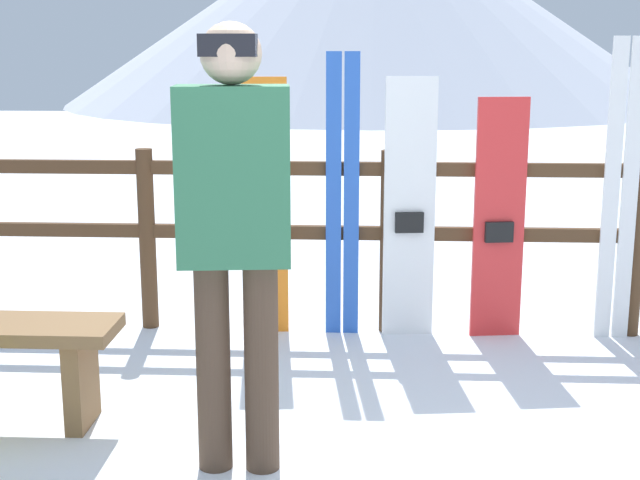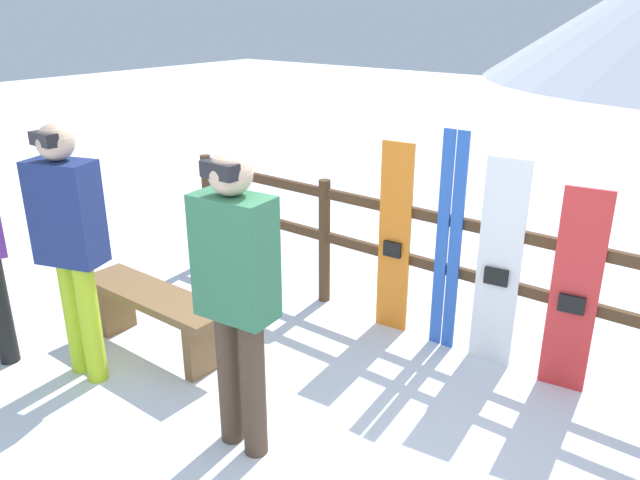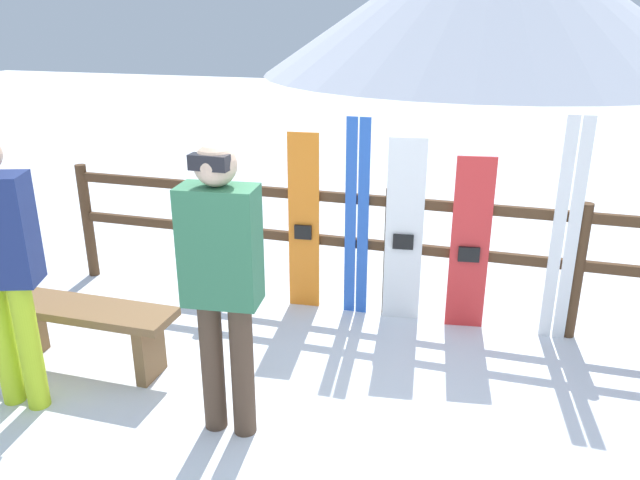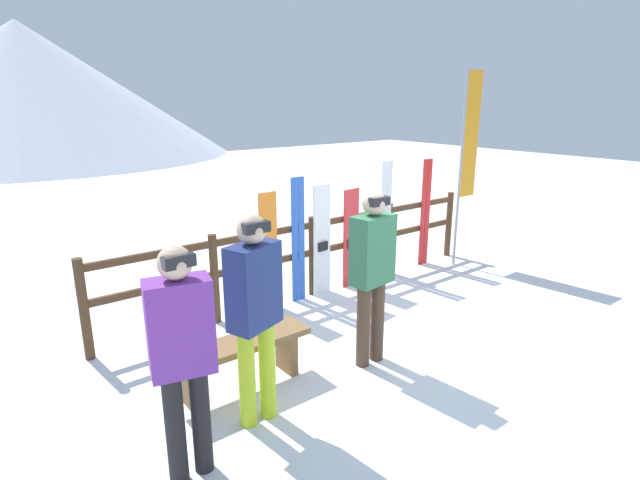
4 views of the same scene
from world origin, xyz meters
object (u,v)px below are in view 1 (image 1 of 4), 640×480
object	(u,v)px
snowboard_red	(499,220)
person_plaid_green	(234,217)
snowboard_orange	(265,208)
ski_pair_blue	(342,196)
ski_pair_white	(620,192)
snowboard_white	(409,210)

from	to	relation	value
snowboard_red	person_plaid_green	bearing A→B (deg)	-125.88
snowboard_orange	ski_pair_blue	world-z (taller)	ski_pair_blue
snowboard_orange	ski_pair_white	bearing A→B (deg)	0.09
snowboard_white	ski_pair_white	size ratio (longest dim) A/B	0.87
snowboard_orange	ski_pair_white	world-z (taller)	ski_pair_white
person_plaid_green	snowboard_red	bearing A→B (deg)	54.12
person_plaid_green	snowboard_white	xyz separation A→B (m)	(0.77, 1.78, -0.29)
snowboard_orange	snowboard_red	distance (m)	1.37
snowboard_red	ski_pair_white	distance (m)	0.71
ski_pair_blue	snowboard_red	world-z (taller)	ski_pair_blue
ski_pair_blue	snowboard_red	distance (m)	0.93
person_plaid_green	snowboard_white	bearing A→B (deg)	66.75
snowboard_orange	snowboard_red	xyz separation A→B (m)	(1.37, -0.00, -0.06)
person_plaid_green	ski_pair_white	xyz separation A→B (m)	(1.98, 1.78, -0.17)
snowboard_orange	ski_pair_white	size ratio (longest dim) A/B	0.87
snowboard_white	snowboard_red	xyz separation A→B (m)	(0.52, -0.00, -0.06)
ski_pair_blue	person_plaid_green	bearing A→B (deg)	-101.78
snowboard_white	ski_pair_white	world-z (taller)	ski_pair_white
person_plaid_green	snowboard_red	size ratio (longest dim) A/B	1.26
ski_pair_white	snowboard_orange	bearing A→B (deg)	-179.91
ski_pair_white	snowboard_red	bearing A→B (deg)	-179.71
ski_pair_white	snowboard_white	bearing A→B (deg)	-179.84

